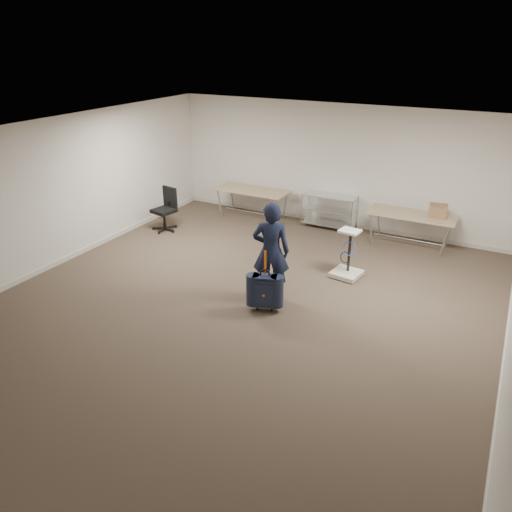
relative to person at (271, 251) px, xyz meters
The scene contains 10 objects.
ground 1.06m from the person, 118.58° to the right, with size 9.00×9.00×0.00m, color #413327.
room_shell 1.20m from the person, 109.32° to the left, with size 8.00×9.00×9.00m.
folding_table_left 4.06m from the person, 122.77° to the left, with size 1.80×0.75×0.73m.
folding_table_right 3.77m from the person, 64.78° to the left, with size 1.80×0.75×0.73m.
wire_shelf 3.69m from the person, 94.60° to the left, with size 1.22×0.47×0.80m.
person is the anchor object (origin of this frame).
suitcase 0.69m from the person, 75.04° to the right, with size 0.44×0.34×1.07m.
office_chair 4.05m from the person, 153.60° to the left, with size 0.60×0.60×0.98m.
equipment_cart 1.76m from the person, 56.38° to the left, with size 0.57×0.57×0.93m.
cardboard_box 4.04m from the person, 58.64° to the left, with size 0.35×0.27×0.27m, color olive.
Camera 1 is at (3.64, -6.31, 4.17)m, focal length 35.00 mm.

